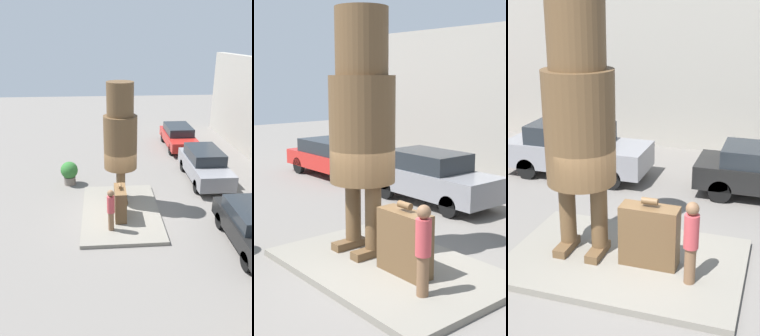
% 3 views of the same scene
% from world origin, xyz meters
% --- Properties ---
extents(ground_plane, '(60.00, 60.00, 0.00)m').
position_xyz_m(ground_plane, '(0.00, 0.00, 0.00)').
color(ground_plane, slate).
extents(pedestal, '(4.99, 3.29, 0.15)m').
position_xyz_m(pedestal, '(0.00, 0.00, 0.07)').
color(pedestal, slate).
rests_on(pedestal, ground_plane).
extents(statue_figure, '(1.44, 1.44, 5.33)m').
position_xyz_m(statue_figure, '(-0.97, 0.06, 3.27)').
color(statue_figure, brown).
rests_on(statue_figure, pedestal).
extents(giant_suitcase, '(1.20, 0.46, 1.49)m').
position_xyz_m(giant_suitcase, '(0.54, -0.06, 0.80)').
color(giant_suitcase, brown).
rests_on(giant_suitcase, pedestal).
extents(tourist, '(0.29, 0.29, 1.71)m').
position_xyz_m(tourist, '(1.48, -0.47, 1.08)').
color(tourist, brown).
rests_on(tourist, pedestal).
extents(parked_car_red, '(4.57, 1.82, 1.49)m').
position_xyz_m(parked_car_red, '(-8.83, 4.51, 0.80)').
color(parked_car_red, '#B2231E').
rests_on(parked_car_red, ground_plane).
extents(parked_car_grey, '(4.55, 1.78, 1.68)m').
position_xyz_m(parked_car_grey, '(-3.24, 4.63, 0.88)').
color(parked_car_grey, gray).
rests_on(parked_car_grey, ground_plane).
extents(planter_pot, '(0.88, 0.88, 1.22)m').
position_xyz_m(planter_pot, '(-3.25, -2.45, 0.68)').
color(planter_pot, '#70665B').
rests_on(planter_pot, ground_plane).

